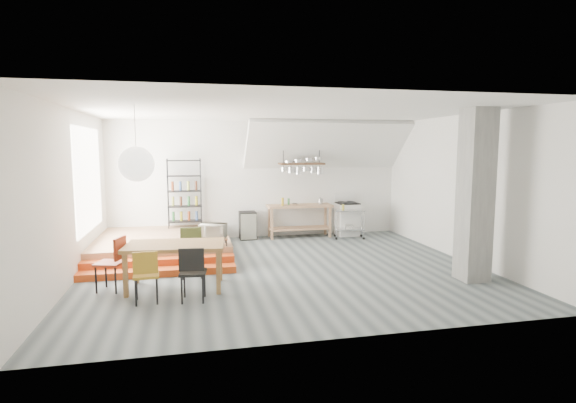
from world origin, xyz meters
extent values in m
plane|color=#4C5558|center=(0.00, 0.00, 0.00)|extent=(8.00, 8.00, 0.00)
cube|color=silver|center=(0.00, 3.50, 1.60)|extent=(8.00, 0.04, 3.20)
cube|color=silver|center=(-4.00, 0.00, 1.60)|extent=(0.04, 7.00, 3.20)
cube|color=silver|center=(4.00, 0.00, 1.60)|extent=(0.04, 7.00, 3.20)
cube|color=white|center=(0.00, 0.00, 3.20)|extent=(8.00, 7.00, 0.02)
cube|color=white|center=(1.80, 2.90, 2.55)|extent=(4.40, 1.44, 1.32)
cube|color=white|center=(-3.98, 1.50, 1.80)|extent=(0.02, 2.50, 2.20)
cube|color=#9C6F4E|center=(-2.50, 2.00, 0.20)|extent=(3.00, 3.00, 0.40)
cube|color=#C24516|center=(-2.50, 0.05, 0.07)|extent=(3.00, 0.35, 0.13)
cube|color=#C24516|center=(-2.50, 0.40, 0.13)|extent=(3.00, 0.35, 0.27)
cube|color=slate|center=(3.30, -1.50, 1.60)|extent=(0.50, 0.50, 3.20)
cube|color=#9C6F4E|center=(1.10, 3.15, 0.88)|extent=(1.80, 0.60, 0.06)
cube|color=#9C6F4E|center=(1.10, 3.15, 0.25)|extent=(1.70, 0.55, 0.04)
cube|color=#9C6F4E|center=(1.92, 3.37, 0.43)|extent=(0.06, 0.06, 0.86)
cube|color=#9C6F4E|center=(0.28, 3.37, 0.43)|extent=(0.06, 0.06, 0.86)
cube|color=#9C6F4E|center=(1.92, 2.93, 0.43)|extent=(0.06, 0.06, 0.86)
cube|color=#9C6F4E|center=(0.28, 2.93, 0.43)|extent=(0.06, 0.06, 0.86)
cube|color=white|center=(2.50, 3.15, 0.45)|extent=(0.60, 0.60, 0.90)
cube|color=black|center=(2.50, 3.15, 0.92)|extent=(0.58, 0.58, 0.03)
cube|color=white|center=(2.50, 3.43, 1.05)|extent=(0.60, 0.05, 0.25)
cylinder|color=black|center=(2.64, 3.29, 0.94)|extent=(0.18, 0.18, 0.02)
cylinder|color=black|center=(2.36, 3.29, 0.94)|extent=(0.18, 0.18, 0.02)
cylinder|color=black|center=(2.64, 3.01, 0.94)|extent=(0.18, 0.18, 0.02)
cylinder|color=black|center=(2.36, 3.01, 0.94)|extent=(0.18, 0.18, 0.02)
cube|color=#422B1A|center=(1.10, 2.95, 2.05)|extent=(1.20, 0.50, 0.05)
cylinder|color=black|center=(0.60, 2.95, 2.62)|extent=(0.02, 0.02, 1.15)
cylinder|color=black|center=(1.60, 2.95, 2.62)|extent=(0.02, 0.02, 1.15)
cylinder|color=silver|center=(0.60, 2.90, 1.91)|extent=(0.16, 0.16, 0.12)
cylinder|color=silver|center=(0.80, 2.90, 1.89)|extent=(0.20, 0.20, 0.16)
cylinder|color=silver|center=(1.00, 2.90, 1.87)|extent=(0.16, 0.16, 0.20)
cylinder|color=silver|center=(1.20, 2.90, 1.91)|extent=(0.20, 0.20, 0.12)
cylinder|color=silver|center=(1.40, 2.90, 1.89)|extent=(0.16, 0.16, 0.16)
cylinder|color=silver|center=(1.60, 2.90, 1.87)|extent=(0.20, 0.20, 0.20)
cylinder|color=black|center=(-1.58, 3.38, 1.30)|extent=(0.02, 0.02, 1.80)
cylinder|color=black|center=(-2.42, 3.38, 1.30)|extent=(0.02, 0.02, 1.80)
cylinder|color=black|center=(-1.58, 3.02, 1.30)|extent=(0.02, 0.02, 1.80)
cylinder|color=black|center=(-2.42, 3.02, 1.30)|extent=(0.02, 0.02, 1.80)
cube|color=black|center=(-2.00, 3.20, 0.55)|extent=(0.88, 0.38, 0.02)
cube|color=black|center=(-2.00, 3.20, 0.95)|extent=(0.88, 0.38, 0.02)
cube|color=black|center=(-2.00, 3.20, 1.35)|extent=(0.88, 0.38, 0.02)
cube|color=black|center=(-2.00, 3.20, 1.75)|extent=(0.88, 0.38, 0.02)
cube|color=black|center=(-2.00, 3.20, 2.15)|extent=(0.88, 0.38, 0.03)
cylinder|color=#2E7338|center=(-2.00, 3.20, 0.69)|extent=(0.07, 0.07, 0.24)
cylinder|color=#A59A1B|center=(-2.00, 3.20, 1.09)|extent=(0.07, 0.07, 0.24)
cylinder|color=brown|center=(-2.00, 3.20, 1.49)|extent=(0.07, 0.07, 0.24)
cube|color=#9C6F4E|center=(-1.40, 0.75, 0.55)|extent=(0.60, 0.40, 0.03)
cylinder|color=black|center=(-1.13, 0.92, 0.47)|extent=(0.02, 0.02, 0.13)
cylinder|color=black|center=(-1.67, 0.92, 0.47)|extent=(0.02, 0.02, 0.13)
cylinder|color=black|center=(-1.13, 0.58, 0.47)|extent=(0.02, 0.02, 0.13)
cylinder|color=black|center=(-1.67, 0.58, 0.47)|extent=(0.02, 0.02, 0.13)
sphere|color=white|center=(-2.74, -0.79, 2.20)|extent=(0.60, 0.60, 0.60)
cube|color=olive|center=(-2.14, -0.85, 0.77)|extent=(1.78, 1.12, 0.06)
cube|color=olive|center=(-1.34, -0.53, 0.37)|extent=(0.08, 0.08, 0.74)
cube|color=olive|center=(-2.86, -0.38, 0.37)|extent=(0.08, 0.08, 0.74)
cube|color=olive|center=(-1.43, -1.33, 0.37)|extent=(0.08, 0.08, 0.74)
cube|color=olive|center=(-2.94, -1.18, 0.37)|extent=(0.08, 0.08, 0.74)
cube|color=#A97C1C|center=(-2.58, -1.50, 0.45)|extent=(0.42, 0.42, 0.04)
cube|color=#A97C1C|center=(-2.57, -1.68, 0.70)|extent=(0.38, 0.07, 0.35)
cylinder|color=black|center=(-2.73, -1.67, 0.22)|extent=(0.03, 0.03, 0.44)
cylinder|color=black|center=(-2.41, -1.65, 0.22)|extent=(0.03, 0.03, 0.44)
cylinder|color=black|center=(-2.75, -1.35, 0.22)|extent=(0.03, 0.03, 0.44)
cylinder|color=black|center=(-2.44, -1.33, 0.22)|extent=(0.03, 0.03, 0.44)
cube|color=black|center=(-1.85, -1.58, 0.47)|extent=(0.46, 0.46, 0.04)
cube|color=black|center=(-1.87, -1.76, 0.73)|extent=(0.40, 0.09, 0.36)
cylinder|color=black|center=(-2.03, -1.72, 0.23)|extent=(0.03, 0.03, 0.46)
cylinder|color=black|center=(-1.70, -1.76, 0.23)|extent=(0.03, 0.03, 0.46)
cylinder|color=black|center=(-1.99, -1.39, 0.23)|extent=(0.03, 0.03, 0.46)
cylinder|color=black|center=(-1.66, -1.43, 0.23)|extent=(0.03, 0.03, 0.46)
cube|color=#4A5528|center=(-1.86, -0.19, 0.48)|extent=(0.44, 0.44, 0.04)
cube|color=#4A5528|center=(-1.87, 0.00, 0.75)|extent=(0.41, 0.05, 0.37)
cylinder|color=black|center=(-1.70, -0.02, 0.23)|extent=(0.03, 0.03, 0.47)
cylinder|color=black|center=(-2.04, -0.02, 0.23)|extent=(0.03, 0.03, 0.47)
cylinder|color=black|center=(-1.69, -0.36, 0.23)|extent=(0.03, 0.03, 0.47)
cylinder|color=black|center=(-2.03, -0.37, 0.23)|extent=(0.03, 0.03, 0.47)
cube|color=#AE3518|center=(-3.25, -0.74, 0.49)|extent=(0.54, 0.54, 0.04)
cube|color=#AE3518|center=(-3.06, -0.80, 0.76)|extent=(0.16, 0.41, 0.38)
cylinder|color=black|center=(-3.14, -0.96, 0.24)|extent=(0.03, 0.03, 0.48)
cylinder|color=black|center=(-3.03, -0.63, 0.24)|extent=(0.03, 0.03, 0.48)
cylinder|color=black|center=(-3.47, -0.85, 0.24)|extent=(0.03, 0.03, 0.48)
cylinder|color=black|center=(-3.36, -0.52, 0.24)|extent=(0.03, 0.03, 0.48)
cube|color=silver|center=(2.40, 2.70, 0.78)|extent=(0.87, 0.60, 0.04)
cube|color=silver|center=(2.40, 2.70, 0.27)|extent=(0.87, 0.60, 0.03)
cylinder|color=silver|center=(2.80, 2.81, 0.40)|extent=(0.03, 0.03, 0.76)
sphere|color=black|center=(2.80, 2.81, 0.04)|extent=(0.07, 0.07, 0.07)
cylinder|color=silver|center=(2.08, 2.97, 0.40)|extent=(0.03, 0.03, 0.76)
sphere|color=black|center=(2.08, 2.97, 0.04)|extent=(0.07, 0.07, 0.07)
cylinder|color=silver|center=(2.72, 2.43, 0.40)|extent=(0.03, 0.03, 0.76)
sphere|color=black|center=(2.72, 2.43, 0.04)|extent=(0.07, 0.07, 0.07)
cylinder|color=silver|center=(2.00, 2.59, 0.40)|extent=(0.03, 0.03, 0.76)
sphere|color=black|center=(2.00, 2.59, 0.04)|extent=(0.07, 0.07, 0.07)
cube|color=black|center=(-0.35, 3.20, 0.38)|extent=(0.44, 0.44, 0.75)
imported|color=beige|center=(-1.40, 0.75, 0.71)|extent=(0.63, 0.52, 0.30)
imported|color=silver|center=(0.96, 3.10, 0.93)|extent=(0.24, 0.24, 0.05)
camera|label=1|loc=(-1.87, -8.82, 2.47)|focal=28.00mm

